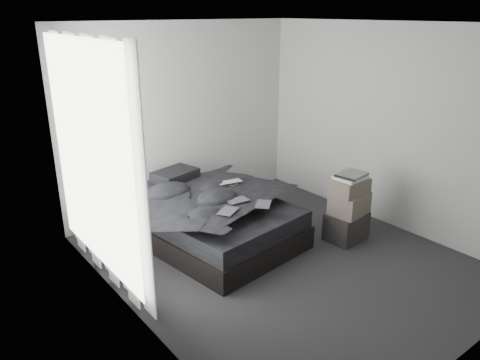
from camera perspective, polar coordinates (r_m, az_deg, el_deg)
floor at (r=5.51m, az=5.18°, el=-9.61°), size 3.60×4.20×0.01m
ceiling at (r=4.80m, az=6.19°, el=18.49°), size 3.60×4.20×0.01m
wall_back at (r=6.63m, az=-6.96°, el=7.52°), size 3.60×0.01×2.60m
wall_left at (r=4.04m, az=-13.32°, el=-1.09°), size 0.01×4.20×2.60m
wall_right at (r=6.34m, az=17.66°, el=6.14°), size 0.01×4.20×2.60m
window_left at (r=4.83m, az=-17.71°, el=2.58°), size 0.02×2.00×2.30m
curtain_left at (r=4.86m, az=-17.08°, el=1.91°), size 0.06×2.12×2.48m
bed at (r=5.86m, az=-3.31°, el=-6.19°), size 1.74×2.16×0.27m
mattress at (r=5.75m, az=-3.35°, el=-4.04°), size 1.67×2.09×0.21m
duvet at (r=5.63m, az=-3.07°, el=-2.12°), size 1.67×1.87×0.23m
pillow_lower at (r=6.22m, az=-8.46°, el=-0.62°), size 0.64×0.48×0.14m
pillow_upper at (r=6.20m, az=-7.92°, el=0.62°), size 0.63×0.50×0.13m
laptop at (r=5.89m, az=-1.08°, el=0.23°), size 0.35×0.26×0.03m
comic_a at (r=5.11m, az=-1.48°, el=-3.04°), size 0.30×0.27×0.01m
comic_b at (r=5.39m, az=-0.31°, el=-1.71°), size 0.26×0.18×0.01m
comic_c at (r=5.29m, az=2.86°, el=-2.12°), size 0.30×0.29×0.01m
side_stand at (r=6.01m, az=-14.08°, el=-4.32°), size 0.43×0.43×0.60m
papers at (r=5.89m, az=-14.24°, el=-1.62°), size 0.26×0.22×0.01m
floor_books at (r=5.37m, az=-14.27°, el=-10.33°), size 0.17×0.20×0.12m
box_lower at (r=6.02m, az=12.81°, el=-5.52°), size 0.50×0.40×0.35m
box_mid at (r=5.89m, az=13.18°, el=-2.78°), size 0.49×0.41×0.27m
box_upper at (r=5.80m, az=13.15°, el=-0.72°), size 0.43×0.35×0.19m
art_book_white at (r=5.77m, az=13.30°, el=0.34°), size 0.38×0.31×0.04m
art_book_snake at (r=5.76m, az=13.47°, el=0.66°), size 0.40×0.34×0.03m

